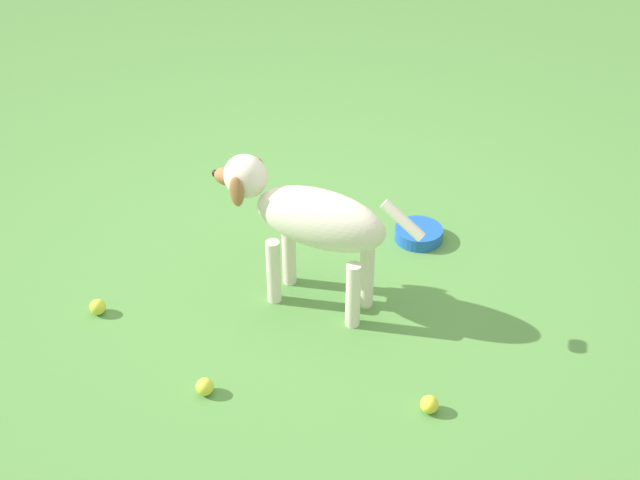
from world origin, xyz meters
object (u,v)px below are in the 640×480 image
Objects in this scene: dog at (308,218)px; tennis_ball_2 at (205,387)px; tennis_ball_0 at (429,404)px; tennis_ball_1 at (98,307)px; water_bowl at (419,234)px.

dog reaches higher than tennis_ball_2.
tennis_ball_0 is 1.00× the size of tennis_ball_1.
dog reaches higher than tennis_ball_1.
tennis_ball_1 is at bearing 161.30° from tennis_ball_2.
tennis_ball_1 is at bearing -178.72° from tennis_ball_0.
water_bowl is (0.29, 0.60, -0.37)m from dog.
dog is at bearing 30.19° from tennis_ball_1.
tennis_ball_1 is 1.00× the size of tennis_ball_2.
dog is 13.76× the size of tennis_ball_2.
tennis_ball_1 is 0.30× the size of water_bowl.
tennis_ball_2 is 0.30× the size of water_bowl.
water_bowl is at bearing 72.19° from tennis_ball_2.
dog is 13.76× the size of tennis_ball_1.
tennis_ball_2 is 1.31m from water_bowl.
tennis_ball_1 is (-1.40, -0.03, 0.00)m from tennis_ball_0.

